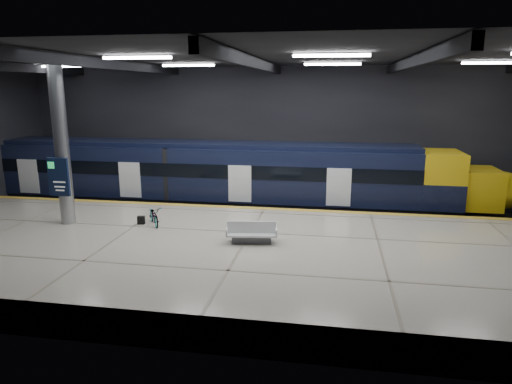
# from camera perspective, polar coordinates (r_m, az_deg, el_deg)

# --- Properties ---
(ground) EXTENTS (30.00, 30.00, 0.00)m
(ground) POSITION_cam_1_polar(r_m,az_deg,el_deg) (19.81, -0.18, -7.20)
(ground) COLOR black
(ground) RESTS_ON ground
(room_shell) EXTENTS (30.10, 16.10, 8.05)m
(room_shell) POSITION_cam_1_polar(r_m,az_deg,el_deg) (18.63, -0.20, 9.55)
(room_shell) COLOR black
(room_shell) RESTS_ON ground
(platform) EXTENTS (30.00, 11.00, 1.10)m
(platform) POSITION_cam_1_polar(r_m,az_deg,el_deg) (17.31, -1.61, -8.30)
(platform) COLOR beige
(platform) RESTS_ON ground
(safety_strip) EXTENTS (30.00, 0.40, 0.01)m
(safety_strip) POSITION_cam_1_polar(r_m,az_deg,el_deg) (22.06, 1.04, -2.07)
(safety_strip) COLOR gold
(safety_strip) RESTS_ON platform
(rails) EXTENTS (30.00, 1.52, 0.16)m
(rails) POSITION_cam_1_polar(r_m,az_deg,el_deg) (24.96, 1.98, -2.73)
(rails) COLOR gray
(rails) RESTS_ON ground
(train) EXTENTS (29.40, 2.84, 3.79)m
(train) POSITION_cam_1_polar(r_m,az_deg,el_deg) (24.99, -4.09, 1.92)
(train) COLOR black
(train) RESTS_ON ground
(bench) EXTENTS (1.99, 1.04, 0.84)m
(bench) POSITION_cam_1_polar(r_m,az_deg,el_deg) (17.24, -0.55, -5.40)
(bench) COLOR #595B60
(bench) RESTS_ON platform
(bicycle) EXTENTS (1.31, 1.61, 0.82)m
(bicycle) POSITION_cam_1_polar(r_m,az_deg,el_deg) (19.87, -12.61, -2.88)
(bicycle) COLOR #99999E
(bicycle) RESTS_ON platform
(pannier_bag) EXTENTS (0.32, 0.22, 0.35)m
(pannier_bag) POSITION_cam_1_polar(r_m,az_deg,el_deg) (20.16, -14.16, -3.43)
(pannier_bag) COLOR black
(pannier_bag) RESTS_ON platform
(info_column) EXTENTS (0.90, 0.78, 6.90)m
(info_column) POSITION_cam_1_polar(r_m,az_deg,el_deg) (20.73, -23.17, 5.37)
(info_column) COLOR #9EA0A5
(info_column) RESTS_ON platform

